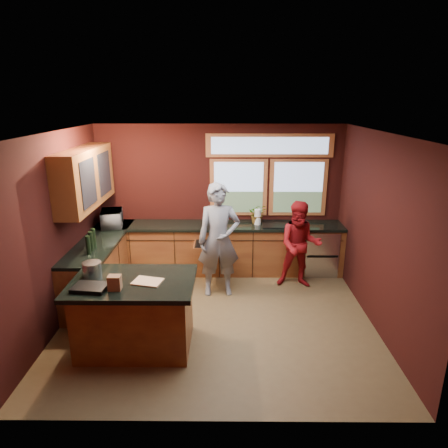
{
  "coord_description": "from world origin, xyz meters",
  "views": [
    {
      "loc": [
        0.14,
        -5.25,
        3.13
      ],
      "look_at": [
        0.09,
        0.4,
        1.34
      ],
      "focal_mm": 32.0,
      "sensor_mm": 36.0,
      "label": 1
    }
  ],
  "objects_px": {
    "cutting_board": "(148,282)",
    "stock_pot": "(92,269)",
    "person_red": "(300,245)",
    "island": "(135,313)",
    "person_grey": "(219,240)"
  },
  "relations": [
    {
      "from": "person_grey",
      "to": "stock_pot",
      "type": "xyz_separation_m",
      "value": [
        -1.6,
        -1.36,
        0.1
      ]
    },
    {
      "from": "cutting_board",
      "to": "stock_pot",
      "type": "relative_size",
      "value": 1.46
    },
    {
      "from": "person_grey",
      "to": "person_red",
      "type": "height_order",
      "value": "person_grey"
    },
    {
      "from": "stock_pot",
      "to": "island",
      "type": "bearing_deg",
      "value": -15.26
    },
    {
      "from": "person_red",
      "to": "island",
      "type": "bearing_deg",
      "value": -136.85
    },
    {
      "from": "island",
      "to": "stock_pot",
      "type": "relative_size",
      "value": 6.46
    },
    {
      "from": "island",
      "to": "person_red",
      "type": "distance_m",
      "value": 3.03
    },
    {
      "from": "island",
      "to": "cutting_board",
      "type": "bearing_deg",
      "value": -14.04
    },
    {
      "from": "person_red",
      "to": "cutting_board",
      "type": "bearing_deg",
      "value": -133.69
    },
    {
      "from": "island",
      "to": "person_red",
      "type": "bearing_deg",
      "value": 36.59
    },
    {
      "from": "island",
      "to": "person_grey",
      "type": "relative_size",
      "value": 0.83
    },
    {
      "from": "person_grey",
      "to": "cutting_board",
      "type": "xyz_separation_m",
      "value": [
        -0.85,
        -1.56,
        0.02
      ]
    },
    {
      "from": "island",
      "to": "person_grey",
      "type": "bearing_deg",
      "value": 55.16
    },
    {
      "from": "person_grey",
      "to": "cutting_board",
      "type": "distance_m",
      "value": 1.78
    },
    {
      "from": "person_red",
      "to": "cutting_board",
      "type": "distance_m",
      "value": 2.9
    }
  ]
}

